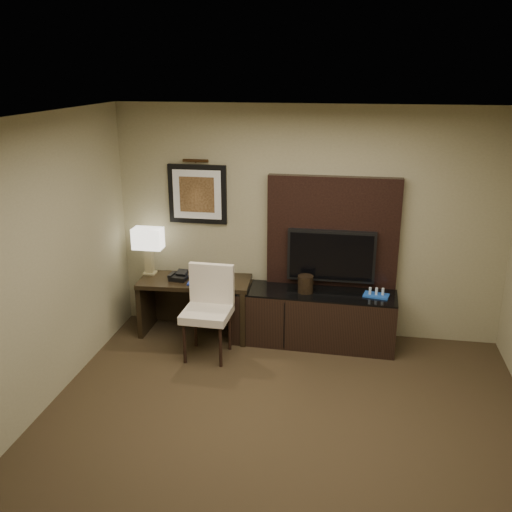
% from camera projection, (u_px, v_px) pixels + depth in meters
% --- Properties ---
extents(floor, '(4.50, 5.00, 0.01)m').
position_uv_depth(floor, '(275.00, 459.00, 4.70)').
color(floor, '#2F2315').
rests_on(floor, ground).
extents(ceiling, '(4.50, 5.00, 0.01)m').
position_uv_depth(ceiling, '(280.00, 125.00, 3.85)').
color(ceiling, silver).
rests_on(ceiling, wall_back).
extents(wall_back, '(4.50, 0.01, 2.70)m').
position_uv_depth(wall_back, '(307.00, 223.00, 6.61)').
color(wall_back, gray).
rests_on(wall_back, floor).
extents(wall_left, '(0.01, 5.00, 2.70)m').
position_uv_depth(wall_left, '(4.00, 289.00, 4.65)').
color(wall_left, gray).
rests_on(wall_left, floor).
extents(desk, '(1.33, 0.64, 0.70)m').
position_uv_depth(desk, '(196.00, 307.00, 6.81)').
color(desk, black).
rests_on(desk, floor).
extents(credenza, '(1.87, 0.56, 0.64)m').
position_uv_depth(credenza, '(313.00, 318.00, 6.59)').
color(credenza, black).
rests_on(credenza, floor).
extents(tv_wall_panel, '(1.50, 0.12, 1.30)m').
position_uv_depth(tv_wall_panel, '(333.00, 233.00, 6.53)').
color(tv_wall_panel, black).
rests_on(tv_wall_panel, wall_back).
extents(tv, '(1.00, 0.08, 0.60)m').
position_uv_depth(tv, '(331.00, 256.00, 6.52)').
color(tv, black).
rests_on(tv, tv_wall_panel).
extents(artwork, '(0.70, 0.04, 0.70)m').
position_uv_depth(artwork, '(198.00, 194.00, 6.71)').
color(artwork, black).
rests_on(artwork, wall_back).
extents(picture_light, '(0.04, 0.04, 0.30)m').
position_uv_depth(picture_light, '(196.00, 161.00, 6.55)').
color(picture_light, '#412814').
rests_on(picture_light, wall_back).
extents(desk_chair, '(0.52, 0.59, 1.05)m').
position_uv_depth(desk_chair, '(207.00, 313.00, 6.22)').
color(desk_chair, beige).
rests_on(desk_chair, floor).
extents(table_lamp, '(0.41, 0.30, 0.60)m').
position_uv_depth(table_lamp, '(149.00, 250.00, 6.81)').
color(table_lamp, '#9D9061').
rests_on(table_lamp, desk).
extents(desk_phone, '(0.22, 0.20, 0.10)m').
position_uv_depth(desk_phone, '(179.00, 276.00, 6.69)').
color(desk_phone, black).
rests_on(desk_phone, desk).
extents(blue_folder, '(0.24, 0.30, 0.02)m').
position_uv_depth(blue_folder, '(199.00, 281.00, 6.64)').
color(blue_folder, '#1930A2').
rests_on(blue_folder, desk).
extents(book, '(0.14, 0.09, 0.21)m').
position_uv_depth(book, '(200.00, 273.00, 6.61)').
color(book, '#C7AF9C').
rests_on(book, desk).
extents(ice_bucket, '(0.23, 0.23, 0.20)m').
position_uv_depth(ice_bucket, '(305.00, 284.00, 6.46)').
color(ice_bucket, black).
rests_on(ice_bucket, credenza).
extents(minibar_tray, '(0.30, 0.22, 0.10)m').
position_uv_depth(minibar_tray, '(376.00, 292.00, 6.35)').
color(minibar_tray, blue).
rests_on(minibar_tray, credenza).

